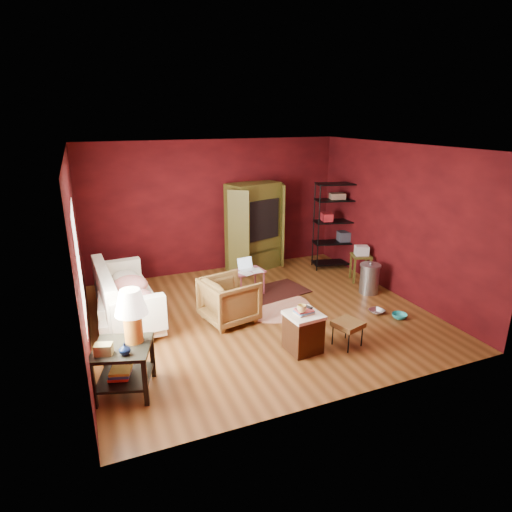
{
  "coord_description": "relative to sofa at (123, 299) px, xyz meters",
  "views": [
    {
      "loc": [
        -2.6,
        -6.14,
        3.27
      ],
      "look_at": [
        0.0,
        0.2,
        1.0
      ],
      "focal_mm": 30.0,
      "sensor_mm": 36.0,
      "label": 1
    }
  ],
  "objects": [
    {
      "name": "hamper",
      "position": [
        2.3,
        -1.97,
        -0.07
      ],
      "size": [
        0.52,
        0.52,
        0.67
      ],
      "rotation": [
        0.0,
        0.0,
        0.09
      ],
      "color": "#462310",
      "rests_on": "ground"
    },
    {
      "name": "sofa",
      "position": [
        0.0,
        0.0,
        0.0
      ],
      "size": [
        0.68,
        1.95,
        0.75
      ],
      "primitive_type": "imported",
      "rotation": [
        0.0,
        0.0,
        1.51
      ],
      "color": "white",
      "rests_on": "ground"
    },
    {
      "name": "pet_bowl_steel",
      "position": [
        4.06,
        -1.38,
        -0.25
      ],
      "size": [
        0.27,
        0.11,
        0.26
      ],
      "primitive_type": "imported",
      "rotation": [
        0.0,
        0.0,
        0.19
      ],
      "color": "silver",
      "rests_on": "ground"
    },
    {
      "name": "footstool",
      "position": [
        2.97,
        -2.1,
        -0.04
      ],
      "size": [
        0.47,
        0.47,
        0.39
      ],
      "rotation": [
        0.0,
        0.0,
        0.28
      ],
      "color": "black",
      "rests_on": "ground"
    },
    {
      "name": "vase",
      "position": [
        -0.18,
        -2.21,
        0.32
      ],
      "size": [
        0.18,
        0.18,
        0.14
      ],
      "primitive_type": "imported",
      "rotation": [
        0.0,
        0.0,
        0.4
      ],
      "color": "#0C1B40",
      "rests_on": "side_table"
    },
    {
      "name": "side_table",
      "position": [
        -0.12,
        -1.98,
        0.41
      ],
      "size": [
        0.83,
        0.83,
        1.31
      ],
      "rotation": [
        0.0,
        0.0,
        -0.3
      ],
      "color": "black",
      "rests_on": "ground"
    },
    {
      "name": "room",
      "position": [
        2.14,
        -0.68,
        1.03
      ],
      "size": [
        5.54,
        5.04,
        2.84
      ],
      "color": "brown",
      "rests_on": "ground"
    },
    {
      "name": "mug",
      "position": [
        2.22,
        -2.03,
        0.34
      ],
      "size": [
        0.16,
        0.15,
        0.13
      ],
      "primitive_type": "imported",
      "rotation": [
        0.0,
        0.0,
        -0.39
      ],
      "color": "#F3D477",
      "rests_on": "hamper"
    },
    {
      "name": "tv_armoire",
      "position": [
        2.95,
        1.54,
        0.62
      ],
      "size": [
        1.43,
        1.06,
        1.9
      ],
      "rotation": [
        0.0,
        0.0,
        0.3
      ],
      "color": "#4F4516",
      "rests_on": "ground"
    },
    {
      "name": "trash_can",
      "position": [
        4.48,
        -0.58,
        -0.08
      ],
      "size": [
        0.45,
        0.45,
        0.62
      ],
      "rotation": [
        0.0,
        0.0,
        -0.16
      ],
      "color": "#95999C",
      "rests_on": "ground"
    },
    {
      "name": "rug_round",
      "position": [
        2.51,
        -0.43,
        -0.37
      ],
      "size": [
        1.78,
        1.78,
        0.01
      ],
      "rotation": [
        0.0,
        0.0,
        -0.38
      ],
      "color": "beige",
      "rests_on": "ground"
    },
    {
      "name": "wire_shelving",
      "position": [
        4.66,
        0.95,
        0.66
      ],
      "size": [
        0.99,
        0.61,
        1.89
      ],
      "rotation": [
        0.0,
        0.0,
        -0.24
      ],
      "color": "black",
      "rests_on": "ground"
    },
    {
      "name": "rug_oriental",
      "position": [
        2.82,
        0.13,
        -0.36
      ],
      "size": [
        1.35,
        1.02,
        0.01
      ],
      "rotation": [
        0.0,
        0.0,
        0.19
      ],
      "color": "#441712",
      "rests_on": "ground"
    },
    {
      "name": "sofa_cushions",
      "position": [
        0.02,
        -0.04,
        0.04
      ],
      "size": [
        0.94,
        2.09,
        0.86
      ],
      "rotation": [
        0.0,
        0.0,
        0.06
      ],
      "color": "white",
      "rests_on": "sofa"
    },
    {
      "name": "laptop_desk",
      "position": [
        2.3,
        0.23,
        0.06
      ],
      "size": [
        0.62,
        0.51,
        0.7
      ],
      "rotation": [
        0.0,
        0.0,
        0.15
      ],
      "color": "#A74C5D",
      "rests_on": "ground"
    },
    {
      "name": "pet_bowl_turquoise",
      "position": [
        4.3,
        -1.69,
        -0.25
      ],
      "size": [
        0.26,
        0.11,
        0.25
      ],
      "primitive_type": "imported",
      "rotation": [
        0.0,
        0.0,
        0.13
      ],
      "color": "teal",
      "rests_on": "ground"
    },
    {
      "name": "armchair",
      "position": [
        1.62,
        -0.68,
        0.03
      ],
      "size": [
        0.9,
        0.93,
        0.82
      ],
      "primitive_type": "imported",
      "rotation": [
        0.0,
        0.0,
        1.78
      ],
      "color": "black",
      "rests_on": "ground"
    },
    {
      "name": "small_stand",
      "position": [
        4.69,
        0.01,
        0.18
      ],
      "size": [
        0.48,
        0.48,
        0.75
      ],
      "rotation": [
        0.0,
        0.0,
        -0.36
      ],
      "color": "#4F4516",
      "rests_on": "ground"
    }
  ]
}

